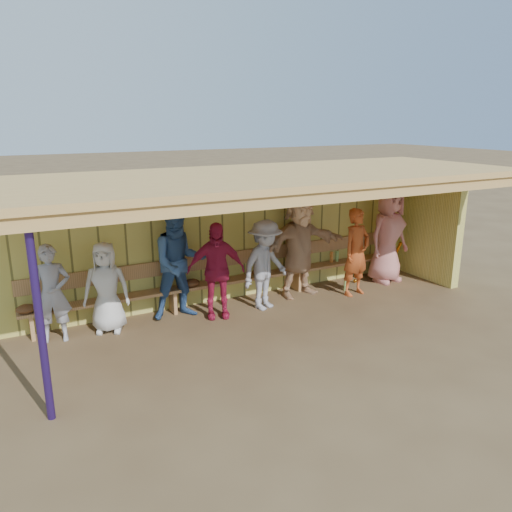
{
  "coord_description": "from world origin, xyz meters",
  "views": [
    {
      "loc": [
        -3.88,
        -6.97,
        3.35
      ],
      "look_at": [
        0.0,
        0.35,
        1.05
      ],
      "focal_mm": 35.0,
      "sensor_mm": 36.0,
      "label": 1
    }
  ],
  "objects_px": {
    "player_a": "(52,294)",
    "player_h": "(388,236)",
    "player_e": "(265,265)",
    "player_b": "(106,287)",
    "player_d": "(216,270)",
    "player_g": "(356,252)",
    "bench": "(237,273)",
    "player_f": "(299,245)",
    "player_c": "(179,262)"
  },
  "relations": [
    {
      "from": "player_h",
      "to": "player_f",
      "type": "bearing_deg",
      "value": 169.33
    },
    {
      "from": "player_e",
      "to": "player_a",
      "type": "bearing_deg",
      "value": 155.14
    },
    {
      "from": "player_a",
      "to": "bench",
      "type": "height_order",
      "value": "player_a"
    },
    {
      "from": "player_f",
      "to": "player_g",
      "type": "relative_size",
      "value": 1.17
    },
    {
      "from": "player_a",
      "to": "player_c",
      "type": "relative_size",
      "value": 0.78
    },
    {
      "from": "player_d",
      "to": "player_e",
      "type": "bearing_deg",
      "value": 14.4
    },
    {
      "from": "bench",
      "to": "player_c",
      "type": "bearing_deg",
      "value": -166.02
    },
    {
      "from": "player_e",
      "to": "player_h",
      "type": "relative_size",
      "value": 0.83
    },
    {
      "from": "player_b",
      "to": "player_f",
      "type": "height_order",
      "value": "player_f"
    },
    {
      "from": "player_e",
      "to": "player_g",
      "type": "xyz_separation_m",
      "value": [
        1.92,
        -0.17,
        0.03
      ]
    },
    {
      "from": "player_d",
      "to": "player_e",
      "type": "distance_m",
      "value": 0.93
    },
    {
      "from": "player_e",
      "to": "player_h",
      "type": "distance_m",
      "value": 3.03
    },
    {
      "from": "player_d",
      "to": "player_f",
      "type": "height_order",
      "value": "player_f"
    },
    {
      "from": "bench",
      "to": "player_e",
      "type": "bearing_deg",
      "value": -68.11
    },
    {
      "from": "player_a",
      "to": "player_c",
      "type": "xyz_separation_m",
      "value": [
        2.05,
        0.0,
        0.22
      ]
    },
    {
      "from": "player_e",
      "to": "player_b",
      "type": "bearing_deg",
      "value": 153.9
    },
    {
      "from": "player_d",
      "to": "player_g",
      "type": "relative_size",
      "value": 0.98
    },
    {
      "from": "player_c",
      "to": "player_f",
      "type": "relative_size",
      "value": 0.99
    },
    {
      "from": "player_a",
      "to": "player_h",
      "type": "height_order",
      "value": "player_h"
    },
    {
      "from": "player_g",
      "to": "player_h",
      "type": "height_order",
      "value": "player_h"
    },
    {
      "from": "player_d",
      "to": "player_h",
      "type": "height_order",
      "value": "player_h"
    },
    {
      "from": "player_c",
      "to": "player_e",
      "type": "relative_size",
      "value": 1.2
    },
    {
      "from": "player_e",
      "to": "player_h",
      "type": "xyz_separation_m",
      "value": [
        3.02,
        0.18,
        0.17
      ]
    },
    {
      "from": "player_b",
      "to": "player_h",
      "type": "height_order",
      "value": "player_h"
    },
    {
      "from": "player_b",
      "to": "player_g",
      "type": "xyz_separation_m",
      "value": [
        4.64,
        -0.48,
        0.11
      ]
    },
    {
      "from": "player_a",
      "to": "player_f",
      "type": "xyz_separation_m",
      "value": [
        4.45,
        0.0,
        0.23
      ]
    },
    {
      "from": "player_d",
      "to": "player_e",
      "type": "relative_size",
      "value": 1.02
    },
    {
      "from": "player_b",
      "to": "player_d",
      "type": "height_order",
      "value": "player_d"
    },
    {
      "from": "player_g",
      "to": "bench",
      "type": "xyz_separation_m",
      "value": [
        -2.17,
        0.8,
        -0.32
      ]
    },
    {
      "from": "player_d",
      "to": "player_e",
      "type": "height_order",
      "value": "player_d"
    },
    {
      "from": "player_c",
      "to": "player_e",
      "type": "xyz_separation_m",
      "value": [
        1.48,
        -0.32,
        -0.17
      ]
    },
    {
      "from": "player_e",
      "to": "player_g",
      "type": "relative_size",
      "value": 0.96
    },
    {
      "from": "player_c",
      "to": "bench",
      "type": "height_order",
      "value": "player_c"
    },
    {
      "from": "player_h",
      "to": "player_a",
      "type": "bearing_deg",
      "value": 172.07
    },
    {
      "from": "player_g",
      "to": "player_e",
      "type": "bearing_deg",
      "value": 166.68
    },
    {
      "from": "player_b",
      "to": "player_e",
      "type": "distance_m",
      "value": 2.74
    },
    {
      "from": "player_d",
      "to": "bench",
      "type": "height_order",
      "value": "player_d"
    },
    {
      "from": "player_c",
      "to": "bench",
      "type": "bearing_deg",
      "value": 18.87
    },
    {
      "from": "player_d",
      "to": "player_c",
      "type": "bearing_deg",
      "value": 170.59
    },
    {
      "from": "player_a",
      "to": "player_f",
      "type": "distance_m",
      "value": 4.46
    },
    {
      "from": "player_d",
      "to": "player_a",
      "type": "bearing_deg",
      "value": -168.76
    },
    {
      "from": "player_a",
      "to": "player_g",
      "type": "relative_size",
      "value": 0.9
    },
    {
      "from": "player_d",
      "to": "player_h",
      "type": "distance_m",
      "value": 3.95
    },
    {
      "from": "player_d",
      "to": "bench",
      "type": "distance_m",
      "value": 0.94
    },
    {
      "from": "player_b",
      "to": "player_f",
      "type": "xyz_separation_m",
      "value": [
        3.65,
        0.01,
        0.26
      ]
    },
    {
      "from": "player_c",
      "to": "player_b",
      "type": "bearing_deg",
      "value": -174.44
    },
    {
      "from": "player_a",
      "to": "player_g",
      "type": "bearing_deg",
      "value": 6.75
    },
    {
      "from": "player_d",
      "to": "player_h",
      "type": "xyz_separation_m",
      "value": [
        3.95,
        0.13,
        0.15
      ]
    },
    {
      "from": "player_g",
      "to": "bench",
      "type": "distance_m",
      "value": 2.34
    },
    {
      "from": "player_b",
      "to": "player_h",
      "type": "bearing_deg",
      "value": 20.05
    }
  ]
}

